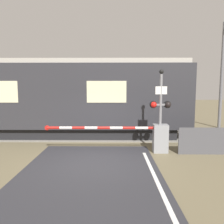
{
  "coord_description": "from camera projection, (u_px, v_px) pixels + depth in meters",
  "views": [
    {
      "loc": [
        0.77,
        -7.78,
        2.71
      ],
      "look_at": [
        0.68,
        1.77,
        1.63
      ],
      "focal_mm": 35.0,
      "sensor_mm": 36.0,
      "label": 1
    }
  ],
  "objects": [
    {
      "name": "ground_plane",
      "position": [
        93.0,
        161.0,
        8.04
      ],
      "size": [
        80.0,
        80.0,
        0.0
      ],
      "primitive_type": "plane",
      "color": "#6B6047"
    },
    {
      "name": "signal_post",
      "position": [
        161.0,
        106.0,
        8.93
      ],
      "size": [
        0.88,
        0.26,
        3.43
      ],
      "color": "gray",
      "rests_on": "ground_plane"
    },
    {
      "name": "track_bed",
      "position": [
        101.0,
        135.0,
        12.38
      ],
      "size": [
        36.0,
        3.2,
        0.13
      ],
      "color": "gray",
      "rests_on": "ground_plane"
    },
    {
      "name": "roadside_fence",
      "position": [
        211.0,
        141.0,
        8.82
      ],
      "size": [
        2.67,
        0.06,
        1.1
      ],
      "color": "#4C4C51",
      "rests_on": "ground_plane"
    },
    {
      "name": "catenary_pole",
      "position": [
        222.0,
        74.0,
        14.25
      ],
      "size": [
        0.2,
        1.9,
        6.86
      ],
      "color": "slate",
      "rests_on": "ground_plane"
    },
    {
      "name": "train",
      "position": [
        13.0,
        98.0,
        12.19
      ],
      "size": [
        19.29,
        3.02,
        4.13
      ],
      "color": "black",
      "rests_on": "ground_plane"
    },
    {
      "name": "crossing_barrier",
      "position": [
        151.0,
        137.0,
        9.11
      ],
      "size": [
        5.14,
        0.44,
        1.18
      ],
      "color": "gray",
      "rests_on": "ground_plane"
    }
  ]
}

